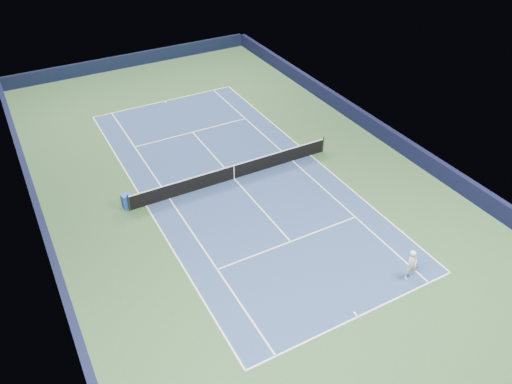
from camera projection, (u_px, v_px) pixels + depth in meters
ground at (234, 179)px, 29.87m from camera, size 40.00×40.00×0.00m
wall_far at (132, 60)px, 43.54m from camera, size 22.00×0.35×1.10m
wall_right at (377, 128)px, 33.72m from camera, size 0.35×40.00×1.10m
wall_left at (44, 228)px, 25.35m from camera, size 0.35×40.00×1.10m
court_surface at (234, 179)px, 29.86m from camera, size 10.97×23.77×0.01m
baseline_far at (165, 101)px, 38.25m from camera, size 10.97×0.08×0.00m
baseline_near at (358, 317)px, 21.47m from camera, size 10.97×0.08×0.00m
sideline_doubles_right at (311, 155)px, 31.98m from camera, size 0.08×23.77×0.00m
sideline_doubles_left at (146, 206)px, 27.74m from camera, size 0.08×23.77×0.00m
sideline_singles_right at (292, 161)px, 31.45m from camera, size 0.08×23.77×0.00m
sideline_singles_left at (169, 198)px, 28.27m from camera, size 0.08×23.77×0.00m
service_line_far at (193, 132)px, 34.38m from camera, size 8.23×0.08×0.00m
service_line_near at (291, 242)px, 25.34m from camera, size 8.23×0.08×0.00m
center_service_line at (234, 179)px, 29.86m from camera, size 0.08×12.80×0.00m
center_mark_far at (165, 102)px, 38.15m from camera, size 0.08×0.30×0.00m
center_mark_near at (356, 314)px, 21.57m from camera, size 0.08×0.30×0.00m
tennis_net at (234, 172)px, 29.57m from camera, size 12.90×0.10×1.07m
sponsor_cube at (127, 201)px, 27.41m from camera, size 0.58×0.51×0.85m
tennis_player at (411, 265)px, 22.88m from camera, size 0.77×1.25×2.07m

